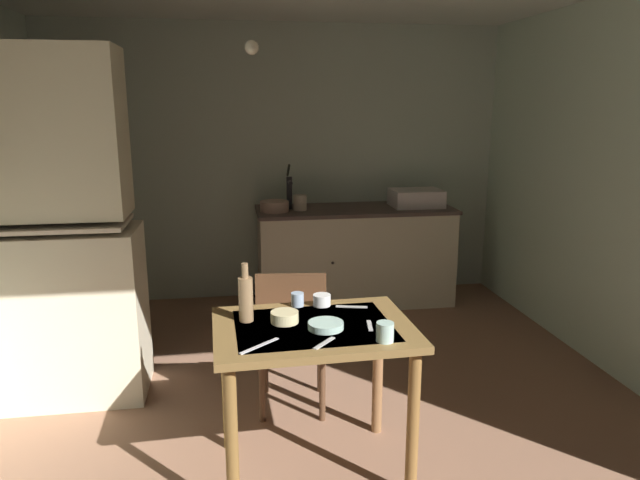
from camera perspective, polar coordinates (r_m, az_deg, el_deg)
The scene contains 22 objects.
ground_plane at distance 3.86m, azimuth -1.37°, elevation -13.84°, with size 5.02×5.02×0.00m, color #92674E.
wall_back at distance 5.34m, azimuth -4.15°, elevation 7.46°, with size 4.12×0.10×2.44m, color silver.
wall_right at distance 4.26m, azimuth 27.23°, elevation 4.55°, with size 0.10×3.76×2.44m, color beige.
hutch_cabinet at distance 3.74m, azimuth -24.95°, elevation -0.17°, with size 1.00×0.51×2.07m.
counter_cabinet at distance 5.21m, azimuth 3.41°, elevation -1.51°, with size 1.73×0.64×0.86m.
sink_basin at distance 5.25m, azimuth 9.40°, elevation 4.11°, with size 0.44×0.34×0.15m.
hand_pump at distance 5.04m, azimuth -3.02°, elevation 4.95°, with size 0.05×0.27×0.39m.
mixing_bowl_counter at distance 4.96m, azimuth -4.48°, elevation 3.32°, with size 0.24×0.24×0.09m, color tan.
stoneware_crock at distance 4.99m, azimuth -1.97°, elevation 3.67°, with size 0.11×0.11×0.13m, color beige.
dining_table at distance 2.77m, azimuth -0.64°, elevation -10.75°, with size 0.94×0.70×0.76m.
chair_far_side at distance 3.35m, azimuth -2.79°, elevation -9.22°, with size 0.44×0.44×0.87m.
serving_bowl_wide at distance 2.68m, azimuth 0.57°, elevation -8.36°, with size 0.16×0.16×0.03m, color #ADD1C1.
soup_bowl_small at distance 2.76m, azimuth -3.49°, elevation -7.54°, with size 0.13×0.13×0.05m, color beige.
teacup_cream at distance 2.55m, azimuth 6.39°, elevation -8.95°, with size 0.08×0.08×0.09m, color #ADD1C1.
teacup_mint at distance 2.97m, azimuth 0.21°, elevation -5.90°, with size 0.09×0.09×0.06m, color white.
mug_tall at distance 2.96m, azimuth -2.22°, elevation -5.84°, with size 0.06×0.06×0.07m, color #9EB2C6.
glass_bottle at distance 2.76m, azimuth -7.29°, elevation -5.62°, with size 0.07×0.07×0.28m.
table_knife at distance 2.51m, azimuth -5.97°, elevation -10.29°, with size 0.22×0.02×0.01m, color silver.
teaspoon_near_bowl at distance 2.96m, azimuth 3.12°, elevation -6.55°, with size 0.16×0.02×0.01m, color beige.
teaspoon_by_cup at distance 2.72m, azimuth 4.89°, elevation -8.35°, with size 0.12×0.02×0.01m, color beige.
serving_spoon at distance 2.53m, azimuth 0.41°, elevation -10.08°, with size 0.15×0.02×0.01m, color beige.
pendant_bulb at distance 3.43m, azimuth -6.70°, elevation 18.23°, with size 0.08×0.08×0.08m, color #F9EFCC.
Camera 1 is at (-0.45, -3.41, 1.76)m, focal length 32.66 mm.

